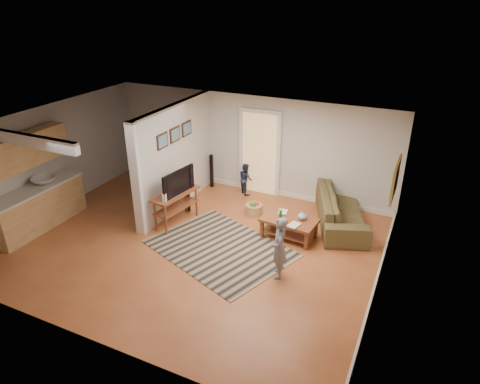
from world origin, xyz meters
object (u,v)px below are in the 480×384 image
object	(u,v)px
tv_console	(176,196)
child	(278,275)
toddler	(246,193)
toy_basket	(254,209)
speaker_right	(212,171)
sofa	(339,222)
coffee_table	(290,223)
speaker_left	(187,193)

from	to	relation	value
tv_console	child	world-z (taller)	tv_console
child	toddler	world-z (taller)	child
toy_basket	toddler	size ratio (longest dim) A/B	0.49
tv_console	speaker_right	bearing A→B (deg)	104.92
sofa	tv_console	world-z (taller)	tv_console
coffee_table	tv_console	bearing A→B (deg)	-169.16
toddler	toy_basket	bearing A→B (deg)	165.93
tv_console	toy_basket	world-z (taller)	tv_console
speaker_right	toy_basket	xyz separation A→B (m)	(1.65, -1.00, -0.31)
toy_basket	tv_console	bearing A→B (deg)	-142.28
speaker_left	toy_basket	distance (m)	1.62
speaker_left	speaker_right	bearing A→B (deg)	107.44
speaker_left	toddler	xyz separation A→B (m)	(0.84, 1.50, -0.48)
tv_console	toddler	xyz separation A→B (m)	(0.76, 2.09, -0.69)
sofa	speaker_right	size ratio (longest dim) A/B	2.64
toy_basket	child	xyz separation A→B (m)	(1.34, -1.99, -0.15)
speaker_right	child	xyz separation A→B (m)	(2.99, -2.99, -0.45)
child	toy_basket	bearing A→B (deg)	-167.91
coffee_table	toy_basket	xyz separation A→B (m)	(-1.09, 0.62, -0.20)
sofa	toddler	distance (m)	2.63
speaker_right	coffee_table	bearing A→B (deg)	-46.44
sofa	speaker_left	size ratio (longest dim) A/B	2.50
speaker_left	toy_basket	size ratio (longest dim) A/B	2.38
coffee_table	speaker_right	xyz separation A→B (m)	(-2.74, 1.61, 0.10)
sofa	child	bearing A→B (deg)	146.53
toddler	coffee_table	bearing A→B (deg)	179.85
coffee_table	toddler	distance (m)	2.41
speaker_right	child	distance (m)	4.25
sofa	speaker_right	distance (m)	3.63
coffee_table	speaker_right	distance (m)	3.18
sofa	speaker_left	distance (m)	3.60
sofa	toddler	xyz separation A→B (m)	(-2.58, 0.50, 0.00)
coffee_table	toddler	xyz separation A→B (m)	(-1.75, 1.61, -0.35)
sofa	coffee_table	distance (m)	1.43
sofa	speaker_right	world-z (taller)	speaker_right
toy_basket	toddler	bearing A→B (deg)	123.48
sofa	child	size ratio (longest dim) A/B	1.99
sofa	child	world-z (taller)	child
tv_console	toddler	world-z (taller)	tv_console
coffee_table	speaker_left	size ratio (longest dim) A/B	1.25
speaker_left	coffee_table	bearing A→B (deg)	9.40
speaker_right	toy_basket	world-z (taller)	speaker_right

